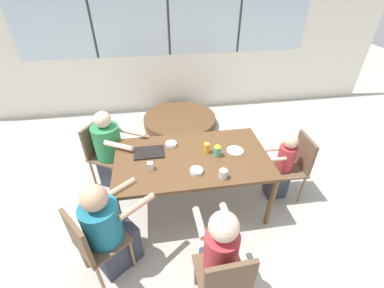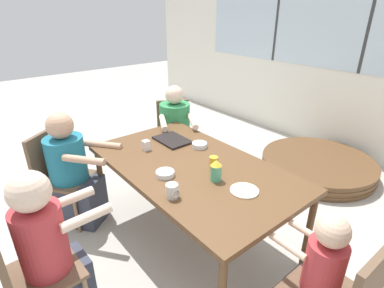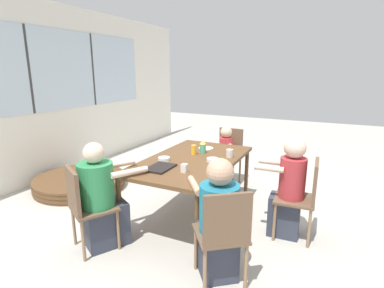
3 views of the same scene
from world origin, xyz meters
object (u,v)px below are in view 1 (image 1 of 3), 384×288
chair_for_man_teal_shirt (91,241)px  chair_for_toddler (295,162)px  chair_for_woman_green_shirt (101,149)px  person_man_teal_shirt (109,232)px  person_man_blue_shirt (219,260)px  folded_table_stack (180,121)px  juice_glass (207,148)px  bowl_cereal (196,171)px  chair_for_man_blue_shirt (225,279)px  milk_carton_small (150,166)px  coffee_mug (224,174)px  person_toddler (282,168)px  bowl_white_shallow (171,144)px  sippy_cup (217,150)px  person_woman_green_shirt (113,154)px

chair_for_man_teal_shirt → chair_for_toddler: 2.40m
chair_for_woman_green_shirt → person_man_teal_shirt: bearing=39.6°
person_man_blue_shirt → folded_table_stack: size_ratio=0.83×
chair_for_toddler → juice_glass: size_ratio=7.24×
person_man_teal_shirt → bowl_cereal: size_ratio=7.82×
chair_for_man_blue_shirt → folded_table_stack: chair_for_man_blue_shirt is taller
juice_glass → bowl_cereal: (-0.17, -0.32, -0.04)m
chair_for_toddler → milk_carton_small: size_ratio=9.96×
coffee_mug → person_toddler: bearing=22.6°
chair_for_man_teal_shirt → bowl_cereal: bearing=79.4°
juice_glass → milk_carton_small: bearing=-162.6°
chair_for_toddler → coffee_mug: 1.10m
chair_for_man_blue_shirt → folded_table_stack: size_ratio=0.65×
chair_for_woman_green_shirt → chair_for_toddler: (2.38, -0.65, 0.00)m
person_toddler → juice_glass: (-0.94, 0.08, 0.35)m
bowl_white_shallow → person_man_teal_shirt: bearing=-125.8°
sippy_cup → coffee_mug: bearing=-93.7°
juice_glass → bowl_cereal: size_ratio=0.87×
chair_for_toddler → person_toddler: (-0.16, 0.00, -0.07)m
chair_for_man_teal_shirt → person_toddler: bearing=72.1°
person_toddler → sippy_cup: 0.91m
sippy_cup → milk_carton_small: bearing=-170.6°
juice_glass → milk_carton_small: juice_glass is taller
person_man_teal_shirt → chair_for_man_teal_shirt: bearing=-90.0°
person_man_teal_shirt → coffee_mug: person_man_teal_shirt is taller
chair_for_man_blue_shirt → sippy_cup: size_ratio=5.33×
sippy_cup → person_toddler: bearing=-0.6°
juice_glass → chair_for_man_blue_shirt: bearing=-95.2°
person_man_teal_shirt → chair_for_toddler: bearing=69.4°
chair_for_woman_green_shirt → juice_glass: chair_for_woman_green_shirt is taller
person_woman_green_shirt → person_man_teal_shirt: size_ratio=1.02×
chair_for_woman_green_shirt → juice_glass: size_ratio=7.24×
chair_for_toddler → person_woman_green_shirt: size_ratio=0.79×
person_man_blue_shirt → coffee_mug: (0.21, 0.73, 0.26)m
chair_for_woman_green_shirt → folded_table_stack: 1.81m
chair_for_man_teal_shirt → person_woman_green_shirt: (0.05, 1.31, -0.03)m
folded_table_stack → person_woman_green_shirt: bearing=-126.4°
person_woman_green_shirt → person_toddler: 2.15m
chair_for_woman_green_shirt → person_man_blue_shirt: person_man_blue_shirt is taller
chair_for_toddler → bowl_white_shallow: 1.52m
chair_for_woman_green_shirt → person_man_teal_shirt: person_man_teal_shirt is taller
chair_for_man_blue_shirt → bowl_cereal: chair_for_man_blue_shirt is taller
coffee_mug → juice_glass: juice_glass is taller
chair_for_woman_green_shirt → sippy_cup: (1.39, -0.64, 0.30)m
chair_for_woman_green_shirt → person_toddler: person_toddler is taller
chair_for_man_blue_shirt → person_woman_green_shirt: 2.07m
person_woman_green_shirt → milk_carton_small: (0.50, -0.68, 0.29)m
juice_glass → bowl_white_shallow: juice_glass is taller
bowl_cereal → folded_table_stack: bearing=88.3°
person_man_blue_shirt → bowl_cereal: bearing=90.4°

